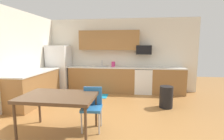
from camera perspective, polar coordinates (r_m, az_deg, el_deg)
name	(u,v)px	position (r m, az deg, el deg)	size (l,w,h in m)	color
ground_plane	(106,117)	(4.25, -1.86, -15.42)	(12.00, 12.00, 0.00)	#9E6B38
wall_back	(118,55)	(6.53, 1.93, 5.06)	(5.80, 0.10, 2.70)	silver
wall_left	(2,60)	(5.07, -32.99, 2.90)	(0.10, 5.80, 2.70)	silver
cabinet_run_back	(102,79)	(6.38, -3.31, -3.18)	(2.41, 0.60, 0.90)	olive
cabinet_run_back_right	(168,81)	(6.37, 18.19, -3.58)	(1.14, 0.60, 0.90)	olive
cabinet_run_left	(35,88)	(5.64, -24.27, -5.39)	(0.60, 2.00, 0.90)	olive
countertop_back	(117,67)	(6.22, 1.59, 0.93)	(4.80, 0.64, 0.04)	silver
countertop_left	(34,72)	(5.55, -24.55, -0.66)	(0.64, 2.00, 0.04)	silver
upper_cabinets_back	(109,40)	(6.34, -0.99, 9.94)	(2.20, 0.34, 0.70)	olive
refrigerator	(59,68)	(6.74, -17.25, 0.57)	(0.76, 0.70, 1.71)	white
oven_range	(143,80)	(6.27, 10.35, -3.45)	(0.60, 0.60, 0.91)	white
microwave	(144,50)	(6.25, 10.56, 6.65)	(0.54, 0.36, 0.32)	black
sink_basin	(101,68)	(6.31, -3.66, 0.66)	(0.48, 0.40, 0.14)	#A5A8AD
sink_faucet	(102,63)	(6.47, -3.36, 2.27)	(0.02, 0.02, 0.24)	#B2B5BA
dining_table	(58,98)	(3.44, -17.50, -9.05)	(1.40, 0.90, 0.76)	brown
chair_near_table	(92,105)	(3.56, -6.68, -11.46)	(0.43, 0.43, 0.85)	#2D72B7
trash_bin	(166,97)	(4.96, 17.69, -8.61)	(0.36, 0.36, 0.60)	black
floor_mat	(97,96)	(5.88, -5.00, -8.64)	(0.70, 0.50, 0.01)	#198CBF
kettle	(113,64)	(6.28, 0.43, 1.91)	(0.14, 0.14, 0.20)	#CC3372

